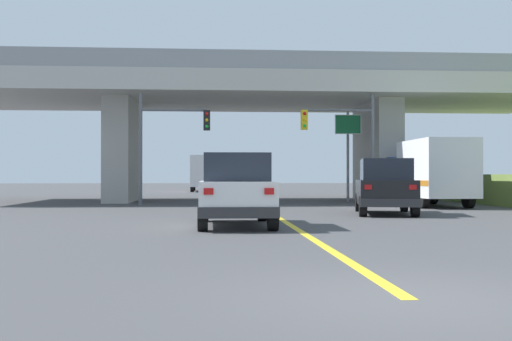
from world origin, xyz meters
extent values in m
plane|color=#424244|center=(0.00, 27.96, 0.00)|extent=(160.00, 160.00, 0.00)
cube|color=#B7B5AD|center=(0.00, 27.96, 6.02)|extent=(34.68, 10.17, 1.06)
cube|color=#A8A69F|center=(-7.11, 27.96, 2.75)|extent=(1.36, 6.10, 5.49)
cube|color=#A8A69F|center=(7.11, 27.96, 2.75)|extent=(1.36, 6.10, 5.49)
cube|color=gray|center=(0.00, 23.02, 7.01)|extent=(34.68, 0.20, 0.90)
cube|color=gray|center=(0.00, 32.89, 7.01)|extent=(34.68, 0.20, 0.90)
cube|color=yellow|center=(0.00, 12.58, 0.00)|extent=(0.20, 25.16, 0.01)
cube|color=silver|center=(-1.58, 10.74, 0.81)|extent=(1.99, 4.55, 0.90)
cube|color=#1E232D|center=(-1.58, 10.40, 1.64)|extent=(1.75, 2.50, 0.76)
cube|color=#2D2D30|center=(-1.58, 8.51, 0.50)|extent=(2.03, 0.20, 0.28)
cube|color=red|center=(-2.33, 8.44, 1.03)|extent=(0.24, 0.06, 0.16)
cube|color=red|center=(-0.83, 8.44, 1.03)|extent=(0.24, 0.06, 0.16)
cylinder|color=black|center=(-2.48, 12.46, 0.36)|extent=(0.26, 0.72, 0.72)
cylinder|color=black|center=(-0.68, 12.46, 0.36)|extent=(0.26, 0.72, 0.72)
cylinder|color=black|center=(-2.48, 9.01, 0.36)|extent=(0.26, 0.72, 0.72)
cylinder|color=black|center=(-0.68, 9.01, 0.36)|extent=(0.26, 0.72, 0.72)
cube|color=black|center=(4.12, 15.69, 0.81)|extent=(2.74, 4.65, 0.90)
cube|color=#1E232D|center=(4.06, 15.37, 1.64)|extent=(2.14, 2.68, 0.76)
cube|color=#2D2D30|center=(3.72, 13.60, 0.50)|extent=(2.00, 0.57, 0.28)
cube|color=red|center=(2.99, 13.67, 1.03)|extent=(0.25, 0.10, 0.16)
cube|color=red|center=(4.43, 13.39, 1.03)|extent=(0.25, 0.10, 0.16)
cylinder|color=black|center=(3.57, 17.45, 0.36)|extent=(0.39, 0.76, 0.72)
cylinder|color=black|center=(5.29, 17.12, 0.36)|extent=(0.39, 0.76, 0.72)
cylinder|color=black|center=(2.95, 14.26, 0.36)|extent=(0.39, 0.76, 0.72)
cylinder|color=black|center=(4.68, 13.92, 0.36)|extent=(0.39, 0.76, 0.72)
cube|color=navy|center=(7.86, 23.80, 1.40)|extent=(2.20, 2.00, 1.90)
cube|color=silver|center=(7.86, 20.54, 1.73)|extent=(2.31, 4.52, 2.57)
cube|color=#B26619|center=(7.86, 20.54, 1.09)|extent=(2.33, 4.43, 0.24)
cylinder|color=black|center=(6.86, 23.80, 0.45)|extent=(0.30, 0.90, 0.90)
cylinder|color=black|center=(8.86, 23.80, 0.45)|extent=(0.30, 0.90, 0.90)
cylinder|color=black|center=(6.86, 19.41, 0.45)|extent=(0.30, 0.90, 0.90)
cylinder|color=black|center=(8.86, 19.41, 0.45)|extent=(0.30, 0.90, 0.90)
cylinder|color=#56595E|center=(5.61, 23.11, 2.70)|extent=(0.18, 0.18, 5.39)
cylinder|color=#56595E|center=(3.92, 23.11, 4.60)|extent=(3.37, 0.12, 0.12)
cube|color=gold|center=(2.24, 23.11, 4.12)|extent=(0.32, 0.26, 0.96)
sphere|color=red|center=(2.24, 22.96, 4.42)|extent=(0.16, 0.16, 0.16)
sphere|color=gold|center=(2.24, 22.96, 4.12)|extent=(0.16, 0.16, 0.16)
sphere|color=green|center=(2.24, 22.96, 3.82)|extent=(0.16, 0.16, 0.16)
cylinder|color=#56595E|center=(-5.61, 22.98, 2.65)|extent=(0.18, 0.18, 5.30)
cylinder|color=#56595E|center=(-4.04, 22.98, 4.54)|extent=(3.14, 0.12, 0.12)
cube|color=black|center=(-2.47, 22.98, 4.06)|extent=(0.32, 0.26, 0.96)
sphere|color=red|center=(-2.47, 22.83, 4.36)|extent=(0.16, 0.16, 0.16)
sphere|color=gold|center=(-2.47, 22.83, 4.06)|extent=(0.16, 0.16, 0.16)
sphere|color=green|center=(-2.47, 22.83, 3.76)|extent=(0.16, 0.16, 0.16)
cylinder|color=slate|center=(5.09, 26.32, 2.43)|extent=(0.14, 0.14, 4.86)
cube|color=#146638|center=(5.09, 26.26, 4.17)|extent=(1.35, 0.08, 0.97)
cube|color=white|center=(5.09, 26.26, 4.17)|extent=(1.43, 0.04, 1.05)
cube|color=red|center=(-2.89, 51.77, 1.40)|extent=(2.20, 2.00, 1.90)
cube|color=silver|center=(-2.89, 48.28, 1.80)|extent=(2.31, 4.98, 2.69)
cube|color=#197F4C|center=(-2.89, 48.28, 1.12)|extent=(2.33, 4.88, 0.24)
cylinder|color=black|center=(-3.89, 51.77, 0.45)|extent=(0.30, 0.90, 0.90)
cylinder|color=black|center=(-1.89, 51.77, 0.45)|extent=(0.30, 0.90, 0.90)
cylinder|color=black|center=(-3.89, 47.03, 0.45)|extent=(0.30, 0.90, 0.90)
cylinder|color=black|center=(-1.89, 47.03, 0.45)|extent=(0.30, 0.90, 0.90)
camera|label=1|loc=(-2.26, -7.00, 1.42)|focal=44.01mm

